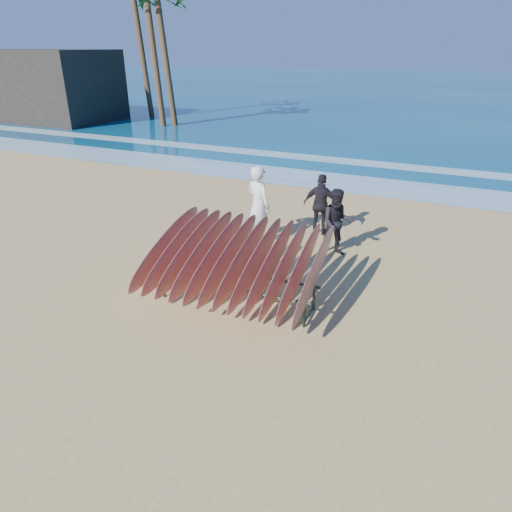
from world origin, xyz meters
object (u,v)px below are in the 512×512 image
object	(u,v)px
person_white	(258,205)
person_dark_b	(321,205)
palm_mid	(162,2)
person_dark_a	(337,223)
surfboard_rack	(236,258)
building	(41,85)

from	to	relation	value
person_white	person_dark_b	distance (m)	1.77
person_dark_b	palm_mid	world-z (taller)	palm_mid
person_dark_a	surfboard_rack	bearing A→B (deg)	-135.54
building	surfboard_rack	bearing A→B (deg)	-35.94
person_dark_b	building	size ratio (longest dim) A/B	0.16
person_white	building	distance (m)	26.52
surfboard_rack	person_dark_b	world-z (taller)	person_dark_b
person_dark_a	palm_mid	size ratio (longest dim) A/B	0.21
person_dark_a	palm_mid	xyz separation A→B (m)	(-14.83, 14.75, 6.13)
surfboard_rack	person_dark_b	xyz separation A→B (m)	(0.38, 4.25, -0.16)
surfboard_rack	building	world-z (taller)	building
person_dark_b	person_white	bearing A→B (deg)	39.99
person_dark_b	building	distance (m)	27.06
person_dark_a	person_white	bearing A→B (deg)	155.58
person_white	person_dark_a	distance (m)	2.06
person_dark_a	person_dark_b	distance (m)	1.38
person_dark_a	building	world-z (taller)	building
person_white	person_dark_a	xyz separation A→B (m)	(2.05, 0.04, -0.18)
surfboard_rack	building	xyz separation A→B (m)	(-23.45, 17.00, 1.25)
surfboard_rack	person_white	world-z (taller)	person_white
person_dark_a	person_dark_b	size ratio (longest dim) A/B	1.00
person_white	building	bearing A→B (deg)	-7.25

